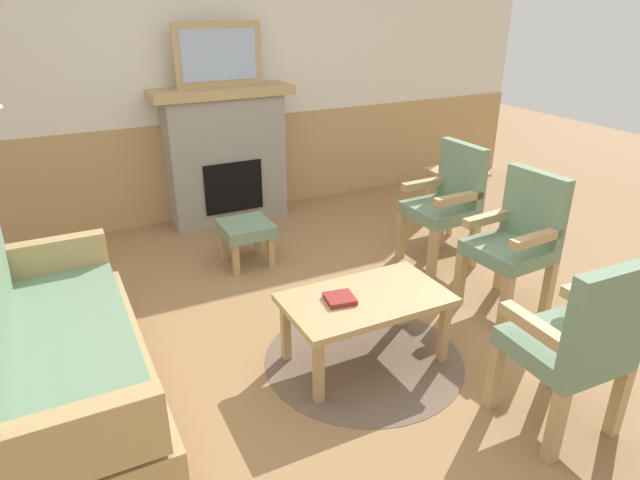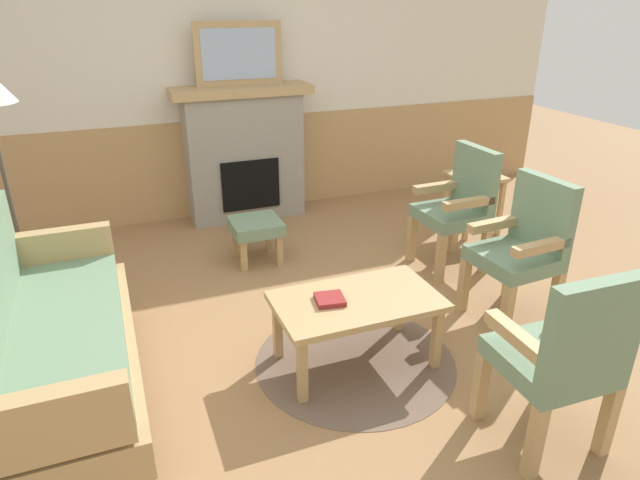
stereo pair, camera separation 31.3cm
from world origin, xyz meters
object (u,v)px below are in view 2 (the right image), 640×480
Objects in this scene: fireplace at (244,152)px; book_on_table at (330,299)px; framed_picture at (239,54)px; footstool at (256,229)px; side_table at (474,186)px; armchair_by_window_left at (459,203)px; armchair_front_left at (564,354)px; armchair_near_fireplace at (524,244)px; couch at (54,340)px; coffee_table at (357,306)px.

fireplace reaches higher than book_on_table.
framed_picture is 2.00× the size of footstool.
side_table reaches higher than footstool.
armchair_by_window_left is 1.00× the size of armchair_front_left.
book_on_table is 0.16× the size of armchair_near_fireplace.
framed_picture is 0.44× the size of couch.
footstool is 0.73× the size of side_table.
couch reaches higher than book_on_table.
book_on_table is at bearing -148.88° from armchair_by_window_left.
armchair_by_window_left is 2.01m from armchair_front_left.
footstool is at bearing 133.58° from armchair_near_fireplace.
coffee_table is at bearing 121.68° from armchair_front_left.
armchair_near_fireplace is at bearing -46.42° from footstool.
book_on_table is at bearing -9.15° from couch.
footstool is 0.41× the size of armchair_front_left.
armchair_near_fireplace is at bearing 2.66° from book_on_table.
coffee_table is at bearing -7.72° from book_on_table.
footstool is at bearing 96.24° from coffee_table.
armchair_by_window_left is at bearing 34.78° from coffee_table.
armchair_near_fireplace is at bearing -63.94° from framed_picture.
footstool is at bearing 42.40° from couch.
footstool is at bearing 106.76° from armchair_front_left.
framed_picture is 3.10m from couch.
coffee_table is at bearing -90.32° from fireplace.
framed_picture is 1.65m from footstool.
framed_picture reaches higher than couch.
coffee_table is 0.18m from book_on_table.
footstool is 2.08m from armchair_near_fireplace.
footstool is 2.06m from side_table.
fireplace is 1.33× the size of armchair_near_fireplace.
footstool is (-0.17, 1.59, -0.10)m from coffee_table.
framed_picture is at bearing 148.36° from side_table.
fireplace is 1.11m from footstool.
footstool is 1.65m from armchair_by_window_left.
framed_picture is 3.00m from armchair_near_fireplace.
armchair_by_window_left is (0.06, 0.82, 0.00)m from armchair_near_fireplace.
couch is at bearing 170.85° from book_on_table.
framed_picture reaches higher than armchair_front_left.
coffee_table is at bearing -176.01° from armchair_near_fireplace.
armchair_by_window_left is (1.30, -1.71, -0.11)m from fireplace.
fireplace reaches higher than side_table.
armchair_by_window_left is 1.78× the size of side_table.
footstool is at bearing 90.44° from book_on_table.
couch is at bearing 170.99° from coffee_table.
armchair_front_left is at bearing -52.50° from book_on_table.
side_table is at bearing 35.51° from book_on_table.
armchair_front_left reaches higher than coffee_table.
fireplace is 2.15m from armchair_by_window_left.
framed_picture is 0.82× the size of armchair_front_left.
fireplace is 0.91m from framed_picture.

